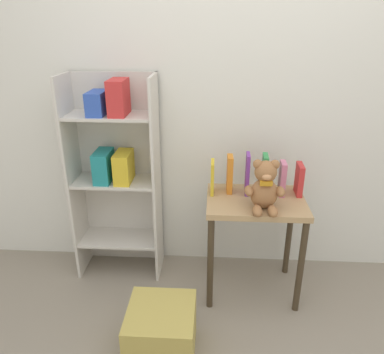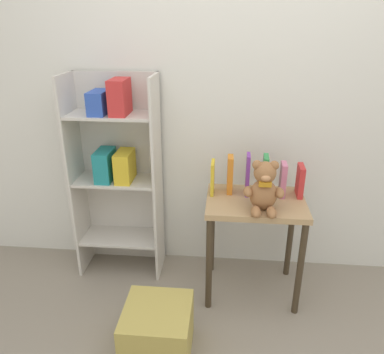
{
  "view_description": "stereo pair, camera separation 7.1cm",
  "coord_description": "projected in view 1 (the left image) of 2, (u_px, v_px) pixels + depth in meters",
  "views": [
    {
      "loc": [
        -0.13,
        -1.01,
        1.69
      ],
      "look_at": [
        -0.26,
        1.12,
        0.79
      ],
      "focal_mm": 35.0,
      "sensor_mm": 36.0,
      "label": 1
    },
    {
      "loc": [
        -0.06,
        -1.01,
        1.69
      ],
      "look_at": [
        -0.26,
        1.12,
        0.79
      ],
      "focal_mm": 35.0,
      "sensor_mm": 36.0,
      "label": 2
    }
  ],
  "objects": [
    {
      "name": "wall_back",
      "position": [
        234.0,
        93.0,
        2.42
      ],
      "size": [
        4.8,
        0.06,
        2.5
      ],
      "color": "silver",
      "rests_on": "ground_plane"
    },
    {
      "name": "bookshelf_side",
      "position": [
        116.0,
        166.0,
        2.5
      ],
      "size": [
        0.57,
        0.29,
        1.39
      ],
      "color": "beige",
      "rests_on": "ground_plane"
    },
    {
      "name": "display_table",
      "position": [
        255.0,
        216.0,
        2.34
      ],
      "size": [
        0.6,
        0.45,
        0.67
      ],
      "color": "tan",
      "rests_on": "ground_plane"
    },
    {
      "name": "teddy_bear",
      "position": [
        265.0,
        187.0,
        2.13
      ],
      "size": [
        0.23,
        0.21,
        0.3
      ],
      "color": "#99663D",
      "rests_on": "display_table"
    },
    {
      "name": "book_standing_yellow",
      "position": [
        212.0,
        177.0,
        2.35
      ],
      "size": [
        0.02,
        0.13,
        0.21
      ],
      "primitive_type": "cube",
      "rotation": [
        0.0,
        0.0,
        -0.0
      ],
      "color": "gold",
      "rests_on": "display_table"
    },
    {
      "name": "book_standing_orange",
      "position": [
        230.0,
        174.0,
        2.36
      ],
      "size": [
        0.04,
        0.11,
        0.24
      ],
      "primitive_type": "cube",
      "rotation": [
        0.0,
        0.0,
        0.02
      ],
      "color": "orange",
      "rests_on": "display_table"
    },
    {
      "name": "book_standing_purple",
      "position": [
        247.0,
        174.0,
        2.33
      ],
      "size": [
        0.02,
        0.11,
        0.26
      ],
      "primitive_type": "cube",
      "rotation": [
        0.0,
        0.0,
        -0.02
      ],
      "color": "purple",
      "rests_on": "display_table"
    },
    {
      "name": "book_standing_green",
      "position": [
        264.0,
        174.0,
        2.34
      ],
      "size": [
        0.03,
        0.12,
        0.25
      ],
      "primitive_type": "cube",
      "rotation": [
        0.0,
        0.0,
        -0.04
      ],
      "color": "#33934C",
      "rests_on": "display_table"
    },
    {
      "name": "book_standing_pink",
      "position": [
        282.0,
        179.0,
        2.32
      ],
      "size": [
        0.04,
        0.11,
        0.22
      ],
      "primitive_type": "cube",
      "rotation": [
        0.0,
        0.0,
        -0.03
      ],
      "color": "#D17093",
      "rests_on": "display_table"
    },
    {
      "name": "book_standing_red",
      "position": [
        299.0,
        179.0,
        2.33
      ],
      "size": [
        0.04,
        0.14,
        0.2
      ],
      "primitive_type": "cube",
      "rotation": [
        0.0,
        0.0,
        -0.04
      ],
      "color": "red",
      "rests_on": "display_table"
    },
    {
      "name": "storage_bin",
      "position": [
        161.0,
        332.0,
        2.0
      ],
      "size": [
        0.36,
        0.36,
        0.3
      ],
      "color": "tan",
      "rests_on": "ground_plane"
    }
  ]
}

